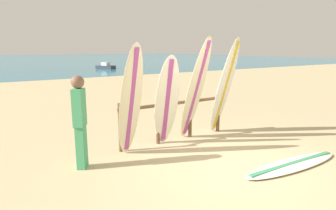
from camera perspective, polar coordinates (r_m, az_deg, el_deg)
ground_plane at (r=5.57m, az=12.77°, el=-12.64°), size 120.00×120.00×0.00m
ocean_water at (r=61.68m, az=-29.35°, el=7.93°), size 120.00×80.00×0.01m
surfboard_rack at (r=6.90m, az=1.34°, el=-1.72°), size 2.95×0.09×1.08m
surfboard_leaning_far_left at (r=5.81m, az=-7.51°, el=0.78°), size 0.61×0.67×2.37m
surfboard_leaning_left at (r=6.41m, az=-0.25°, el=0.73°), size 0.67×0.72×2.11m
surfboard_leaning_center_left at (r=6.77m, az=5.52°, el=3.03°), size 0.61×0.96×2.53m
surfboard_leaning_center at (r=7.44m, az=11.31°, el=3.60°), size 0.69×0.86×2.52m
surfboard_lying_on_sand at (r=6.09m, az=23.86°, el=-10.89°), size 2.50×0.62×0.08m
beachgoer_standing at (r=5.46m, az=-17.35°, el=-2.60°), size 0.31×0.34×1.76m
small_boat_offshore at (r=31.63m, az=-12.45°, el=7.58°), size 1.89×2.19×0.71m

